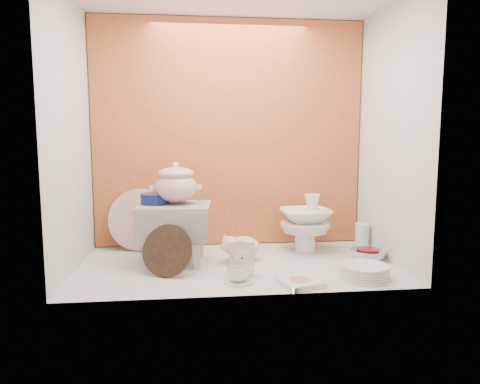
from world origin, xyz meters
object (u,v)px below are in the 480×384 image
at_px(crystal_bowl, 368,255).
at_px(porcelain_tower, 305,223).
at_px(floral_platter, 140,219).
at_px(dinner_plate_stack, 364,272).
at_px(gold_rim_teacup, 238,272).
at_px(mantel_clock, 242,258).
at_px(plush_pig, 243,248).
at_px(soup_tureen, 176,183).
at_px(step_stool, 175,234).
at_px(blue_white_vase, 163,232).

distance_m(crystal_bowl, porcelain_tower, 0.43).
bearing_deg(floral_platter, dinner_plate_stack, -30.97).
bearing_deg(crystal_bowl, gold_rim_teacup, -158.64).
relative_size(mantel_clock, plush_pig, 0.75).
bearing_deg(soup_tureen, dinner_plate_stack, -23.75).
xyz_separation_m(mantel_clock, plush_pig, (0.04, 0.30, -0.02)).
height_order(gold_rim_teacup, dinner_plate_stack, gold_rim_teacup).
distance_m(soup_tureen, mantel_clock, 0.60).
relative_size(step_stool, porcelain_tower, 1.08).
relative_size(crystal_bowl, porcelain_tower, 0.56).
distance_m(step_stool, soup_tureen, 0.30).
height_order(floral_platter, crystal_bowl, floral_platter).
bearing_deg(blue_white_vase, dinner_plate_stack, -32.33).
bearing_deg(plush_pig, floral_platter, 142.99).
relative_size(plush_pig, dinner_plate_stack, 0.99).
distance_m(floral_platter, porcelain_tower, 1.07).
relative_size(soup_tureen, mantel_clock, 1.46).
xyz_separation_m(mantel_clock, gold_rim_teacup, (-0.03, -0.10, -0.04)).
bearing_deg(blue_white_vase, porcelain_tower, -6.86).
relative_size(step_stool, plush_pig, 1.54).
bearing_deg(floral_platter, crystal_bowl, -16.58).
bearing_deg(dinner_plate_stack, blue_white_vase, 147.67).
xyz_separation_m(blue_white_vase, plush_pig, (0.49, -0.27, -0.05)).
bearing_deg(floral_platter, blue_white_vase, -19.95).
height_order(soup_tureen, crystal_bowl, soup_tureen).
relative_size(dinner_plate_stack, crystal_bowl, 1.27).
distance_m(blue_white_vase, plush_pig, 0.56).
height_order(step_stool, dinner_plate_stack, step_stool).
height_order(mantel_clock, porcelain_tower, porcelain_tower).
distance_m(floral_platter, plush_pig, 0.72).
xyz_separation_m(soup_tureen, gold_rim_teacup, (0.32, -0.42, -0.41)).
height_order(floral_platter, blue_white_vase, floral_platter).
bearing_deg(blue_white_vase, mantel_clock, -51.78).
xyz_separation_m(crystal_bowl, porcelain_tower, (-0.32, 0.25, 0.15)).
bearing_deg(gold_rim_teacup, step_stool, 129.63).
bearing_deg(porcelain_tower, gold_rim_teacup, -131.04).
bearing_deg(gold_rim_teacup, crystal_bowl, 21.36).
bearing_deg(mantel_clock, gold_rim_teacup, -98.39).
height_order(floral_platter, porcelain_tower, floral_platter).
bearing_deg(plush_pig, step_stool, 170.62).
relative_size(soup_tureen, floral_platter, 0.70).
relative_size(step_stool, floral_platter, 0.99).
distance_m(floral_platter, crystal_bowl, 1.45).
bearing_deg(gold_rim_teacup, soup_tureen, 127.08).
relative_size(dinner_plate_stack, porcelain_tower, 0.71).
distance_m(blue_white_vase, crystal_bowl, 1.28).
xyz_separation_m(gold_rim_teacup, crystal_bowl, (0.81, 0.32, -0.02)).
height_order(floral_platter, mantel_clock, floral_platter).
distance_m(plush_pig, crystal_bowl, 0.75).
bearing_deg(mantel_clock, plush_pig, 90.11).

